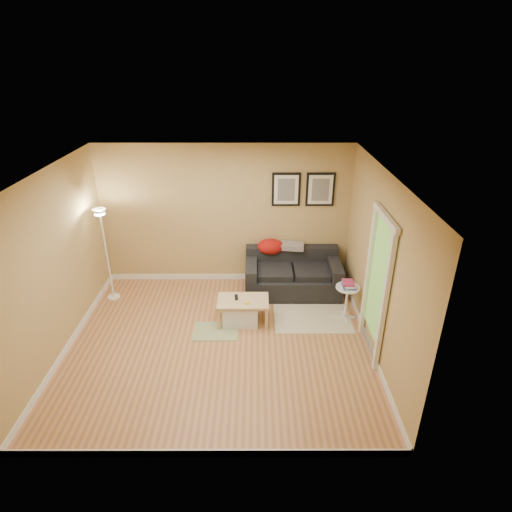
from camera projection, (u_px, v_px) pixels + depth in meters
name	position (u px, v px, depth m)	size (l,w,h in m)	color
floor	(220.00, 343.00, 6.39)	(4.50, 4.50, 0.00)	#C57D54
ceiling	(212.00, 174.00, 5.25)	(4.50, 4.50, 0.00)	white
wall_back	(226.00, 216.00, 7.62)	(4.50, 4.50, 0.00)	tan
wall_front	(199.00, 363.00, 4.02)	(4.50, 4.50, 0.00)	tan
wall_left	(54.00, 267.00, 5.82)	(4.00, 4.00, 0.00)	tan
wall_right	(379.00, 267.00, 5.82)	(4.00, 4.00, 0.00)	tan
baseboard_back	(228.00, 277.00, 8.16)	(4.50, 0.02, 0.10)	white
baseboard_front	(206.00, 453.00, 4.58)	(4.50, 0.02, 0.10)	white
baseboard_left	(72.00, 340.00, 6.36)	(0.02, 4.00, 0.10)	white
baseboard_right	(368.00, 340.00, 6.37)	(0.02, 4.00, 0.10)	white
sofa	(293.00, 273.00, 7.60)	(1.70, 0.90, 0.75)	black
red_throw	(271.00, 247.00, 7.68)	(0.48, 0.36, 0.28)	#AC180F
plaid_throw	(292.00, 246.00, 7.69)	(0.42, 0.26, 0.10)	tan
framed_print_left	(286.00, 189.00, 7.38)	(0.50, 0.04, 0.60)	black
framed_print_right	(320.00, 189.00, 7.38)	(0.50, 0.04, 0.60)	black
area_rug	(312.00, 318.00, 6.96)	(1.25, 0.85, 0.01)	beige
green_runner	(216.00, 331.00, 6.64)	(0.70, 0.50, 0.01)	#668C4C
coffee_table	(243.00, 311.00, 6.81)	(0.82, 0.50, 0.41)	#E1B989
remote_control	(236.00, 297.00, 6.77)	(0.05, 0.16, 0.02)	black
tape_roll	(247.00, 303.00, 6.62)	(0.07, 0.07, 0.03)	yellow
storage_bin	(241.00, 313.00, 6.80)	(0.58, 0.42, 0.35)	white
side_table	(346.00, 303.00, 6.85)	(0.39, 0.39, 0.59)	white
book_stack	(349.00, 284.00, 6.72)	(0.20, 0.26, 0.08)	#34479D
floor_lamp	(107.00, 258.00, 7.21)	(0.22, 0.22, 1.68)	white
doorway	(376.00, 289.00, 5.81)	(0.12, 1.01, 2.13)	white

